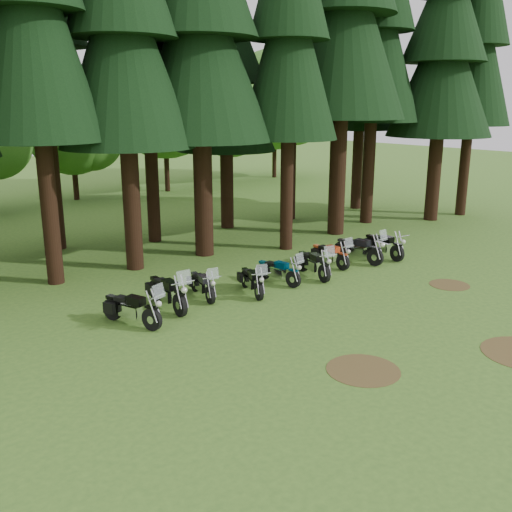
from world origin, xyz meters
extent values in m
plane|color=#3B6323|center=(0.00, 0.00, 0.00)|extent=(120.00, 120.00, 0.00)
cylinder|color=black|center=(-6.29, 9.51, 2.99)|extent=(0.58, 0.58, 5.99)
cone|color=black|center=(-6.29, 9.51, 8.73)|extent=(4.32, 4.32, 7.49)
cylinder|color=black|center=(-3.21, 9.40, 2.78)|extent=(0.66, 0.66, 5.57)
cone|color=black|center=(-3.21, 9.40, 8.12)|extent=(4.95, 4.95, 6.96)
cylinder|color=black|center=(0.07, 9.44, 2.85)|extent=(0.77, 0.77, 5.70)
cone|color=black|center=(0.07, 9.44, 8.31)|extent=(5.81, 5.81, 7.12)
cylinder|color=black|center=(3.43, 8.02, 2.85)|extent=(0.55, 0.55, 5.71)
cone|color=black|center=(3.43, 8.02, 8.32)|extent=(4.15, 4.15, 7.14)
cylinder|color=black|center=(7.37, 8.76, 3.31)|extent=(0.80, 0.80, 6.62)
cone|color=black|center=(7.37, 8.76, 9.65)|extent=(5.98, 5.98, 8.27)
cylinder|color=black|center=(10.62, 9.61, 3.17)|extent=(0.64, 0.64, 6.35)
cone|color=black|center=(10.62, 9.61, 9.26)|extent=(4.79, 4.79, 7.93)
cylinder|color=black|center=(13.94, 7.83, 2.71)|extent=(0.72, 0.72, 5.41)
cone|color=black|center=(13.94, 7.83, 7.90)|extent=(5.44, 5.44, 6.77)
cone|color=black|center=(13.94, 7.83, 11.09)|extent=(4.35, 4.35, 5.71)
cylinder|color=black|center=(16.52, 7.63, 3.01)|extent=(0.57, 0.57, 6.03)
cone|color=black|center=(16.52, 7.63, 8.79)|extent=(4.25, 4.25, 7.54)
cylinder|color=black|center=(-4.38, 14.40, 2.78)|extent=(0.65, 0.65, 5.55)
cone|color=black|center=(-4.38, 14.40, 8.10)|extent=(4.85, 4.85, 6.94)
cylinder|color=black|center=(-0.37, 12.94, 2.76)|extent=(0.58, 0.58, 5.52)
cone|color=black|center=(-0.37, 12.94, 8.05)|extent=(4.35, 4.35, 6.90)
cylinder|color=black|center=(4.04, 13.25, 2.35)|extent=(0.66, 0.66, 4.70)
cone|color=black|center=(4.04, 13.25, 6.85)|extent=(4.94, 4.94, 5.87)
cone|color=black|center=(4.04, 13.25, 9.62)|extent=(3.95, 3.95, 4.96)
cylinder|color=black|center=(8.07, 12.86, 2.78)|extent=(0.53, 0.53, 5.56)
cone|color=black|center=(8.07, 12.86, 8.11)|extent=(3.94, 3.94, 6.95)
cylinder|color=black|center=(13.36, 12.79, 2.82)|extent=(0.61, 0.61, 5.65)
cone|color=black|center=(13.36, 12.79, 8.24)|extent=(4.59, 4.59, 7.06)
cone|color=black|center=(13.36, 12.79, 11.57)|extent=(3.67, 3.67, 5.96)
cylinder|color=black|center=(1.32, 26.50, 1.23)|extent=(0.36, 0.36, 2.47)
sphere|color=#316B1F|center=(1.32, 26.50, 4.53)|extent=(5.76, 5.76, 5.76)
sphere|color=#316B1F|center=(2.30, 25.84, 3.95)|extent=(4.12, 4.12, 4.12)
cylinder|color=black|center=(7.92, 25.96, 1.76)|extent=(0.36, 0.36, 3.52)
sphere|color=#316B1F|center=(7.92, 25.96, 6.45)|extent=(8.21, 8.21, 8.21)
sphere|color=#316B1F|center=(9.33, 25.02, 5.63)|extent=(5.87, 5.87, 5.87)
cylinder|color=black|center=(14.54, 27.22, 1.47)|extent=(0.36, 0.36, 2.94)
sphere|color=#316B1F|center=(14.54, 27.22, 5.39)|extent=(6.86, 6.86, 6.86)
sphere|color=#316B1F|center=(15.72, 26.43, 4.70)|extent=(4.90, 4.90, 4.90)
cylinder|color=black|center=(19.09, 27.08, 1.76)|extent=(0.36, 0.36, 3.52)
sphere|color=#316B1F|center=(19.09, 27.08, 6.45)|extent=(8.20, 8.20, 8.20)
sphere|color=#316B1F|center=(20.49, 26.14, 5.62)|extent=(5.86, 5.86, 5.86)
cylinder|color=#4C3D1E|center=(-3.00, -2.00, 0.01)|extent=(1.80, 1.80, 0.01)
cylinder|color=#4C3D1E|center=(4.50, 0.50, 0.01)|extent=(1.40, 1.40, 0.01)
cylinder|color=black|center=(-5.76, 3.43, 0.33)|extent=(0.35, 0.67, 0.66)
cylinder|color=black|center=(-6.27, 4.89, 0.33)|extent=(0.35, 0.67, 0.66)
cube|color=silver|center=(-6.03, 4.21, 0.42)|extent=(0.50, 0.76, 0.34)
cube|color=black|center=(-5.95, 3.99, 0.78)|extent=(0.47, 0.62, 0.24)
cube|color=black|center=(-6.11, 4.43, 0.74)|extent=(0.47, 0.62, 0.12)
cube|color=silver|center=(-5.66, 3.14, 1.23)|extent=(0.44, 0.26, 0.40)
cylinder|color=black|center=(-4.55, 3.88, 0.35)|extent=(0.19, 0.72, 0.71)
cylinder|color=black|center=(-4.45, 5.54, 0.35)|extent=(0.19, 0.72, 0.71)
cube|color=silver|center=(-4.50, 4.76, 0.45)|extent=(0.35, 0.77, 0.36)
cube|color=black|center=(-4.51, 4.52, 0.84)|extent=(0.36, 0.61, 0.26)
cube|color=black|center=(-4.48, 5.01, 0.79)|extent=(0.36, 0.61, 0.13)
cube|color=silver|center=(-4.57, 3.56, 1.31)|extent=(0.46, 0.16, 0.42)
cylinder|color=black|center=(-3.21, 4.22, 0.29)|extent=(0.25, 0.60, 0.59)
cylinder|color=black|center=(-2.92, 5.57, 0.29)|extent=(0.25, 0.60, 0.59)
cube|color=silver|center=(-3.06, 4.94, 0.37)|extent=(0.38, 0.66, 0.30)
cube|color=#232329|center=(-3.10, 4.74, 0.69)|extent=(0.36, 0.53, 0.21)
cube|color=black|center=(-3.01, 5.14, 0.66)|extent=(0.36, 0.53, 0.11)
cube|color=silver|center=(-3.27, 3.96, 1.09)|extent=(0.39, 0.19, 0.35)
cylinder|color=black|center=(-1.77, 3.51, 0.30)|extent=(0.32, 0.61, 0.60)
cylinder|color=black|center=(-1.31, 4.84, 0.30)|extent=(0.32, 0.61, 0.60)
cube|color=silver|center=(-1.53, 4.22, 0.38)|extent=(0.45, 0.68, 0.31)
cube|color=black|center=(-1.60, 4.02, 0.71)|extent=(0.42, 0.56, 0.22)
cube|color=black|center=(-1.46, 4.42, 0.67)|extent=(0.42, 0.56, 0.11)
cube|color=silver|center=(-1.86, 3.26, 1.11)|extent=(0.40, 0.23, 0.36)
cylinder|color=black|center=(-0.02, 3.77, 0.30)|extent=(0.22, 0.61, 0.60)
cylinder|color=black|center=(-0.23, 5.17, 0.30)|extent=(0.22, 0.61, 0.60)
cube|color=silver|center=(-0.13, 4.52, 0.38)|extent=(0.35, 0.67, 0.31)
cube|color=navy|center=(-0.10, 4.31, 0.71)|extent=(0.35, 0.54, 0.22)
cube|color=black|center=(-0.17, 4.72, 0.68)|extent=(0.35, 0.54, 0.11)
cube|color=silver|center=(0.02, 3.50, 1.11)|extent=(0.40, 0.17, 0.36)
cylinder|color=black|center=(1.26, 3.52, 0.33)|extent=(0.29, 0.68, 0.66)
cylinder|color=black|center=(1.62, 5.03, 0.33)|extent=(0.29, 0.68, 0.66)
cube|color=silver|center=(1.45, 4.33, 0.42)|extent=(0.44, 0.75, 0.34)
cube|color=black|center=(1.40, 4.10, 0.78)|extent=(0.42, 0.61, 0.24)
cube|color=black|center=(1.50, 4.55, 0.74)|extent=(0.42, 0.61, 0.12)
cube|color=silver|center=(1.19, 3.23, 1.22)|extent=(0.44, 0.22, 0.40)
cylinder|color=black|center=(2.91, 4.15, 0.31)|extent=(0.15, 0.63, 0.62)
cylinder|color=black|center=(2.95, 5.61, 0.31)|extent=(0.15, 0.63, 0.62)
cube|color=silver|center=(2.93, 4.92, 0.40)|extent=(0.28, 0.67, 0.32)
cube|color=#D54321|center=(2.92, 4.71, 0.73)|extent=(0.30, 0.53, 0.23)
cube|color=black|center=(2.93, 5.14, 0.70)|extent=(0.30, 0.53, 0.11)
cube|color=silver|center=(2.90, 3.86, 1.15)|extent=(0.40, 0.13, 0.37)
cylinder|color=black|center=(4.35, 3.77, 0.35)|extent=(0.22, 0.71, 0.70)
cylinder|color=black|center=(4.19, 5.41, 0.35)|extent=(0.22, 0.71, 0.70)
cube|color=silver|center=(4.27, 4.64, 0.45)|extent=(0.37, 0.77, 0.36)
cube|color=black|center=(4.29, 4.40, 0.83)|extent=(0.37, 0.61, 0.26)
cube|color=black|center=(4.24, 4.88, 0.79)|extent=(0.37, 0.61, 0.13)
cube|color=silver|center=(4.38, 3.45, 1.30)|extent=(0.46, 0.18, 0.42)
cylinder|color=black|center=(5.55, 3.62, 0.34)|extent=(0.23, 0.70, 0.69)
cylinder|color=black|center=(5.74, 5.22, 0.34)|extent=(0.23, 0.70, 0.69)
cube|color=silver|center=(5.65, 4.47, 0.44)|extent=(0.37, 0.76, 0.35)
cube|color=black|center=(5.62, 4.24, 0.81)|extent=(0.38, 0.60, 0.25)
cube|color=black|center=(5.68, 4.71, 0.77)|extent=(0.38, 0.60, 0.12)
camera|label=1|loc=(-12.92, -10.18, 6.29)|focal=40.00mm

